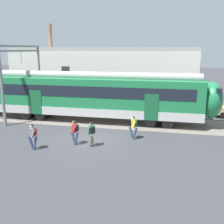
# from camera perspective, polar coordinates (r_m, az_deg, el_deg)

# --- Properties ---
(ground_plane) EXTENTS (160.00, 160.00, 0.00)m
(ground_plane) POSITION_cam_1_polar(r_m,az_deg,el_deg) (18.09, -5.44, -6.56)
(ground_plane) COLOR #38383D
(pedestrian_grey) EXTENTS (0.70, 0.53, 1.67)m
(pedestrian_grey) POSITION_cam_1_polar(r_m,az_deg,el_deg) (17.19, -16.86, -4.70)
(pedestrian_grey) COLOR navy
(pedestrian_grey) RESTS_ON ground
(pedestrian_red) EXTENTS (0.63, 0.55, 1.67)m
(pedestrian_red) POSITION_cam_1_polar(r_m,az_deg,el_deg) (17.47, -8.10, -3.94)
(pedestrian_red) COLOR navy
(pedestrian_red) RESTS_ON ground
(pedestrian_green) EXTENTS (0.50, 0.69, 1.67)m
(pedestrian_green) POSITION_cam_1_polar(r_m,az_deg,el_deg) (17.02, -4.44, -4.32)
(pedestrian_green) COLOR #6B6051
(pedestrian_green) RESTS_ON ground
(pedestrian_yellow) EXTENTS (0.65, 0.53, 1.67)m
(pedestrian_yellow) POSITION_cam_1_polar(r_m,az_deg,el_deg) (18.43, 4.71, -2.92)
(pedestrian_yellow) COLOR navy
(pedestrian_yellow) RESTS_ON ground
(catenary_gantry) EXTENTS (0.24, 6.64, 6.53)m
(catenary_gantry) POSITION_cam_1_polar(r_m,az_deg,el_deg) (25.42, -18.96, 8.55)
(catenary_gantry) COLOR gray
(catenary_gantry) RESTS_ON ground
(background_building) EXTENTS (21.95, 5.00, 9.20)m
(background_building) POSITION_cam_1_polar(r_m,az_deg,el_deg) (32.11, -2.09, 8.16)
(background_building) COLOR beige
(background_building) RESTS_ON ground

